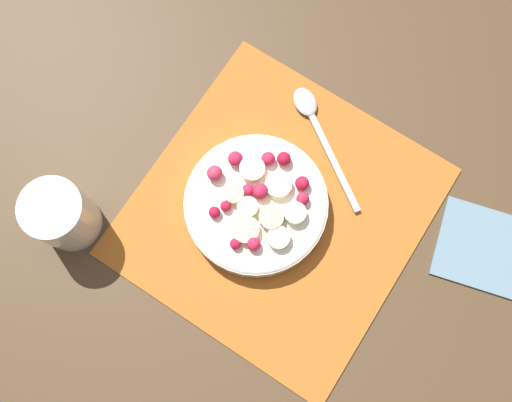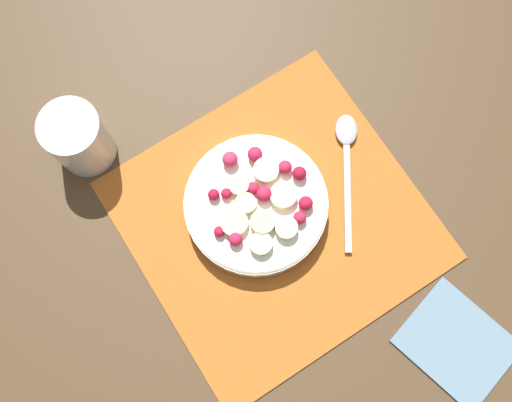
% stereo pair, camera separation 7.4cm
% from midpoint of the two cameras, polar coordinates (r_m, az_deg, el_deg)
% --- Properties ---
extents(ground_plane, '(3.00, 3.00, 0.00)m').
position_cam_midpoint_polar(ground_plane, '(0.78, 4.63, -2.50)').
color(ground_plane, '#4C3823').
extents(placemat, '(0.37, 0.38, 0.01)m').
position_cam_midpoint_polar(placemat, '(0.78, 4.65, -2.46)').
color(placemat, '#B26023').
rests_on(placemat, ground_plane).
extents(fruit_bowl, '(0.19, 0.19, 0.05)m').
position_cam_midpoint_polar(fruit_bowl, '(0.76, 2.79, -0.88)').
color(fruit_bowl, silver).
rests_on(fruit_bowl, placemat).
extents(spoon, '(0.18, 0.13, 0.01)m').
position_cam_midpoint_polar(spoon, '(0.81, 11.62, 4.33)').
color(spoon, '#B2B2B7').
rests_on(spoon, placemat).
extents(drinking_glass, '(0.08, 0.08, 0.10)m').
position_cam_midpoint_polar(drinking_glass, '(0.79, -14.83, 5.54)').
color(drinking_glass, white).
rests_on(drinking_glass, ground_plane).
extents(napkin, '(0.16, 0.14, 0.01)m').
position_cam_midpoint_polar(napkin, '(0.82, 22.00, -13.64)').
color(napkin, slate).
rests_on(napkin, ground_plane).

